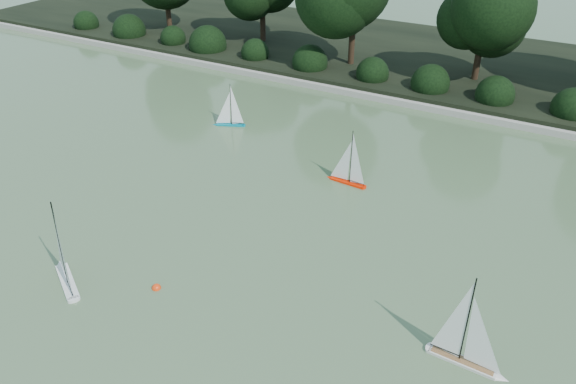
{
  "coord_description": "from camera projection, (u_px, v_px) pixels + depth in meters",
  "views": [
    {
      "loc": [
        4.16,
        -6.18,
        6.34
      ],
      "look_at": [
        -0.41,
        1.97,
        0.7
      ],
      "focal_mm": 35.0,
      "sensor_mm": 36.0,
      "label": 1
    }
  ],
  "objects": [
    {
      "name": "sailboat_white_a",
      "position": [
        63.0,
        267.0,
        9.6
      ],
      "size": [
        1.19,
        0.8,
        1.76
      ],
      "color": "white",
      "rests_on": "ground"
    },
    {
      "name": "race_buoy",
      "position": [
        156.0,
        288.0,
        9.55
      ],
      "size": [
        0.16,
        0.16,
        0.16
      ],
      "primitive_type": "sphere",
      "color": "#FF3A0D",
      "rests_on": "ground"
    },
    {
      "name": "sailboat_orange",
      "position": [
        345.0,
        174.0,
        12.53
      ],
      "size": [
        1.01,
        0.23,
        1.37
      ],
      "color": "#FE1E00",
      "rests_on": "ground"
    },
    {
      "name": "pond_coping",
      "position": [
        418.0,
        105.0,
        16.31
      ],
      "size": [
        40.0,
        0.35,
        0.18
      ],
      "primitive_type": "cube",
      "color": "gray",
      "rests_on": "ground"
    },
    {
      "name": "sailboat_white_b",
      "position": [
        471.0,
        352.0,
        7.98
      ],
      "size": [
        1.22,
        0.24,
        1.67
      ],
      "color": "silver",
      "rests_on": "ground"
    },
    {
      "name": "ground",
      "position": [
        253.0,
        285.0,
        9.63
      ],
      "size": [
        80.0,
        80.0,
        0.0
      ],
      "primitive_type": "plane",
      "color": "#3A5332",
      "rests_on": "ground"
    },
    {
      "name": "shrub_hedge",
      "position": [
        429.0,
        83.0,
        16.79
      ],
      "size": [
        29.1,
        1.1,
        1.1
      ],
      "color": "black",
      "rests_on": "ground"
    },
    {
      "name": "sailboat_teal",
      "position": [
        228.0,
        119.0,
        15.19
      ],
      "size": [
        0.88,
        0.48,
        1.25
      ],
      "color": "#00778B",
      "rests_on": "ground"
    },
    {
      "name": "tree_line",
      "position": [
        496.0,
        3.0,
        16.29
      ],
      "size": [
        26.31,
        3.93,
        4.39
      ],
      "color": "black",
      "rests_on": "ground"
    },
    {
      "name": "far_bank",
      "position": [
        455.0,
        64.0,
        19.26
      ],
      "size": [
        40.0,
        8.0,
        0.3
      ],
      "primitive_type": "cube",
      "color": "black",
      "rests_on": "ground"
    }
  ]
}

